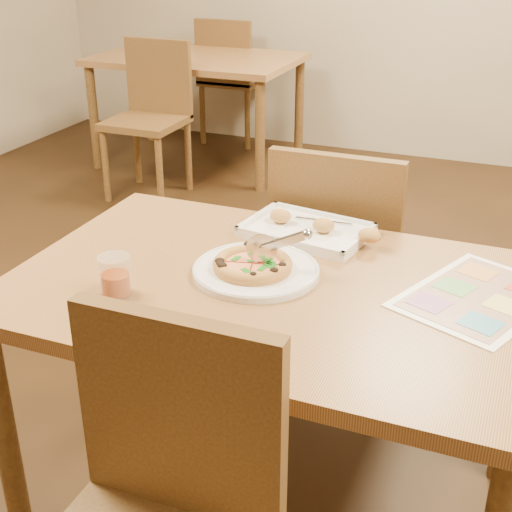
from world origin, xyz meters
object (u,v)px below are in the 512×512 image
at_px(dining_table, 275,313).
at_px(bg_chair_near, 152,99).
at_px(plate, 256,271).
at_px(bg_chair_far, 228,67).
at_px(chair_far, 340,246).
at_px(pizza, 253,265).
at_px(glass_tumbler, 115,278).
at_px(pizza_cutter, 277,244).
at_px(menu, 479,297).
at_px(bg_table, 197,69).
at_px(chair_near, 159,497).
at_px(appetizer_tray, 310,231).

bearing_deg(dining_table, bg_chair_near, 126.05).
bearing_deg(plate, bg_chair_far, 115.16).
bearing_deg(chair_far, bg_chair_far, -59.35).
xyz_separation_m(pizza, glass_tumbler, (-0.26, -0.22, 0.01)).
height_order(dining_table, pizza_cutter, pizza_cutter).
bearing_deg(pizza_cutter, plate, 179.26).
bearing_deg(bg_chair_far, pizza, 115.02).
height_order(pizza, menu, pizza).
height_order(pizza_cutter, menu, pizza_cutter).
bearing_deg(pizza_cutter, glass_tumbler, -162.73).
distance_m(dining_table, pizza_cutter, 0.18).
height_order(bg_table, bg_chair_far, bg_chair_far).
height_order(chair_far, pizza, chair_far).
height_order(bg_chair_far, glass_tumbler, bg_chair_far).
distance_m(bg_chair_far, pizza, 3.62).
distance_m(chair_far, pizza_cutter, 0.60).
xyz_separation_m(chair_far, bg_chair_near, (-1.60, 1.60, 0.00)).
distance_m(chair_near, chair_far, 1.20).
relative_size(pizza, glass_tumbler, 2.05).
xyz_separation_m(bg_chair_far, plate, (1.54, -3.27, 0.16)).
distance_m(plate, glass_tumbler, 0.35).
xyz_separation_m(chair_near, bg_chair_far, (-1.60, 3.90, 0.00)).
height_order(bg_chair_near, glass_tumbler, bg_chair_near).
relative_size(chair_far, menu, 1.19).
relative_size(dining_table, bg_chair_far, 2.77).
height_order(bg_chair_far, pizza, bg_chair_far).
bearing_deg(chair_near, bg_table, 115.19).
relative_size(chair_far, bg_table, 0.36).
distance_m(plate, menu, 0.54).
bearing_deg(bg_table, menu, -52.36).
xyz_separation_m(bg_table, glass_tumbler, (1.27, -2.99, 0.13)).
xyz_separation_m(dining_table, glass_tumbler, (-0.33, -0.19, 0.13)).
height_order(pizza, appetizer_tray, appetizer_tray).
relative_size(bg_chair_near, bg_chair_far, 1.00).
height_order(plate, menu, plate).
height_order(chair_near, chair_far, same).
distance_m(pizza, appetizer_tray, 0.29).
relative_size(chair_near, bg_chair_far, 1.00).
distance_m(pizza, menu, 0.55).
bearing_deg(glass_tumbler, pizza, 39.39).
relative_size(dining_table, pizza_cutter, 8.81).
distance_m(bg_chair_near, bg_chair_far, 1.10).
xyz_separation_m(bg_chair_far, glass_tumbler, (1.27, -3.49, 0.20)).
height_order(bg_table, appetizer_tray, appetizer_tray).
relative_size(bg_table, menu, 3.29).
bearing_deg(chair_far, bg_chair_near, -44.94).
height_order(appetizer_tray, menu, appetizer_tray).
bearing_deg(bg_table, glass_tumbler, -67.04).
distance_m(pizza_cutter, menu, 0.50).
bearing_deg(pizza_cutter, chair_near, -108.39).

